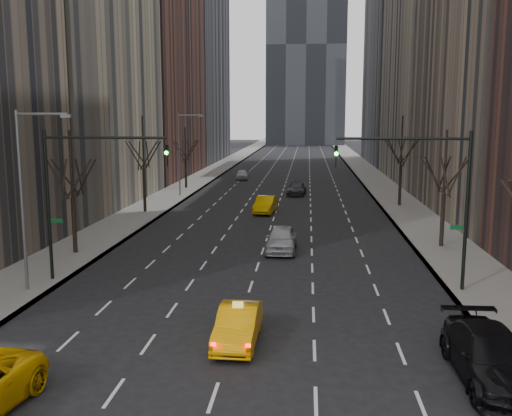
# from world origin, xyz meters

# --- Properties ---
(ground) EXTENTS (400.00, 400.00, 0.00)m
(ground) POSITION_xyz_m (0.00, 0.00, 0.00)
(ground) COLOR black
(ground) RESTS_ON ground
(sidewalk_left) EXTENTS (4.50, 320.00, 0.15)m
(sidewalk_left) POSITION_xyz_m (-12.25, 70.00, 0.07)
(sidewalk_left) COLOR slate
(sidewalk_left) RESTS_ON ground
(sidewalk_right) EXTENTS (4.50, 320.00, 0.15)m
(sidewalk_right) POSITION_xyz_m (12.25, 70.00, 0.07)
(sidewalk_right) COLOR slate
(sidewalk_right) RESTS_ON ground
(bld_left_far) EXTENTS (14.00, 28.00, 44.00)m
(bld_left_far) POSITION_xyz_m (-21.50, 66.00, 22.00)
(bld_left_far) COLOR brown
(bld_left_far) RESTS_ON ground
(bld_left_deep) EXTENTS (14.00, 30.00, 60.00)m
(bld_left_deep) POSITION_xyz_m (-21.50, 96.00, 30.00)
(bld_left_deep) COLOR slate
(bld_left_deep) RESTS_ON ground
(bld_right_deep) EXTENTS (14.00, 30.00, 58.00)m
(bld_right_deep) POSITION_xyz_m (21.50, 95.00, 29.00)
(bld_right_deep) COLOR slate
(bld_right_deep) RESTS_ON ground
(tree_lw_b) EXTENTS (3.36, 3.50, 7.82)m
(tree_lw_b) POSITION_xyz_m (-12.00, 18.00, 3.72)
(tree_lw_b) COLOR black
(tree_lw_b) RESTS_ON ground
(tree_lw_c) EXTENTS (3.36, 3.50, 8.74)m
(tree_lw_c) POSITION_xyz_m (-12.00, 34.00, 4.04)
(tree_lw_c) COLOR black
(tree_lw_c) RESTS_ON ground
(tree_lw_d) EXTENTS (3.36, 3.50, 7.36)m
(tree_lw_d) POSITION_xyz_m (-12.00, 52.00, 3.56)
(tree_lw_d) COLOR black
(tree_lw_d) RESTS_ON ground
(tree_rw_b) EXTENTS (3.36, 3.50, 7.82)m
(tree_rw_b) POSITION_xyz_m (12.00, 22.00, 3.72)
(tree_rw_b) COLOR black
(tree_rw_b) RESTS_ON ground
(tree_rw_c) EXTENTS (3.36, 3.50, 8.74)m
(tree_rw_c) POSITION_xyz_m (12.00, 40.00, 4.04)
(tree_rw_c) COLOR black
(tree_rw_c) RESTS_ON ground
(traffic_mast_left) EXTENTS (6.69, 0.39, 8.00)m
(traffic_mast_left) POSITION_xyz_m (-9.11, 12.00, 5.49)
(traffic_mast_left) COLOR black
(traffic_mast_left) RESTS_ON ground
(traffic_mast_right) EXTENTS (6.69, 0.39, 8.00)m
(traffic_mast_right) POSITION_xyz_m (9.11, 12.00, 5.49)
(traffic_mast_right) COLOR black
(traffic_mast_right) RESTS_ON ground
(streetlight_near) EXTENTS (2.83, 0.22, 9.00)m
(streetlight_near) POSITION_xyz_m (-10.84, 10.00, 5.62)
(streetlight_near) COLOR slate
(streetlight_near) RESTS_ON ground
(streetlight_far) EXTENTS (2.83, 0.22, 9.00)m
(streetlight_far) POSITION_xyz_m (-10.84, 45.00, 5.62)
(streetlight_far) COLOR slate
(streetlight_far) RESTS_ON ground
(taxi_sedan) EXTENTS (1.62, 4.44, 1.45)m
(taxi_sedan) POSITION_xyz_m (0.25, 4.49, 0.73)
(taxi_sedan) COLOR #EF9D05
(taxi_sedan) RESTS_ON ground
(silver_sedan_ahead) EXTENTS (2.03, 4.90, 1.66)m
(silver_sedan_ahead) POSITION_xyz_m (1.23, 20.12, 0.83)
(silver_sedan_ahead) COLOR #A4A7AC
(silver_sedan_ahead) RESTS_ON ground
(parked_suv_black) EXTENTS (2.49, 5.95, 1.72)m
(parked_suv_black) POSITION_xyz_m (9.13, 1.99, 0.86)
(parked_suv_black) COLOR black
(parked_suv_black) RESTS_ON ground
(far_taxi) EXTENTS (2.10, 4.81, 1.54)m
(far_taxi) POSITION_xyz_m (-0.92, 35.15, 0.77)
(far_taxi) COLOR #DBA204
(far_taxi) RESTS_ON ground
(far_suv_grey) EXTENTS (2.35, 4.99, 1.41)m
(far_suv_grey) POSITION_xyz_m (1.70, 47.70, 0.70)
(far_suv_grey) COLOR #2F2E33
(far_suv_grey) RESTS_ON ground
(far_car_white) EXTENTS (2.05, 4.12, 1.35)m
(far_car_white) POSITION_xyz_m (-6.33, 63.03, 0.68)
(far_car_white) COLOR silver
(far_car_white) RESTS_ON ground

